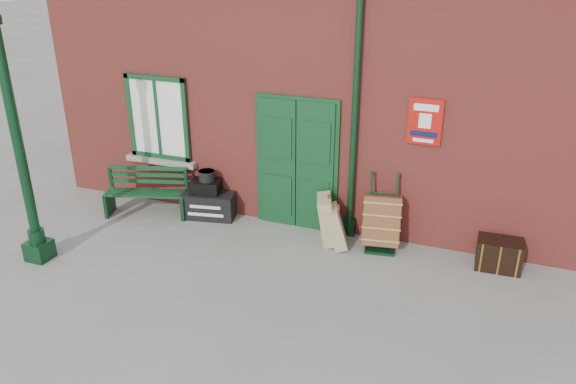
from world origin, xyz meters
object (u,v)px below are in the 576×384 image
at_px(houdini_trunk, 209,204).
at_px(porter_trolley, 382,221).
at_px(dark_trunk, 499,254).
at_px(bench, 147,191).

xyz_separation_m(houdini_trunk, porter_trolley, (3.07, -0.02, 0.23)).
height_order(houdini_trunk, dark_trunk, dark_trunk).
distance_m(bench, houdini_trunk, 1.14).
relative_size(porter_trolley, dark_trunk, 1.83).
bearing_deg(porter_trolley, bench, 174.47).
bearing_deg(porter_trolley, houdini_trunk, 170.43).
relative_size(bench, dark_trunk, 2.32).
bearing_deg(houdini_trunk, dark_trunk, -11.72).
distance_m(bench, dark_trunk, 5.95).
xyz_separation_m(porter_trolley, dark_trunk, (1.78, -0.04, -0.22)).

